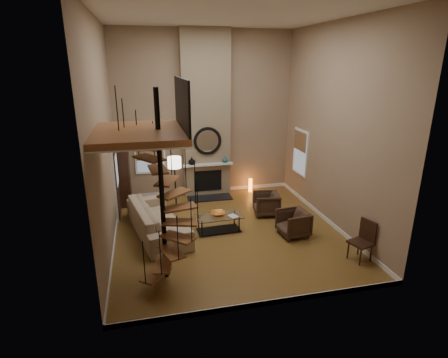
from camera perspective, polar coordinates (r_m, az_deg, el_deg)
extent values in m
cube|color=olive|center=(9.96, 0.52, -8.40)|extent=(6.00, 6.50, 0.01)
cube|color=#997F62|center=(12.21, -3.06, 10.14)|extent=(6.00, 0.02, 5.50)
cube|color=#997F62|center=(6.05, 7.82, 1.62)|extent=(6.00, 0.02, 5.50)
cube|color=#997F62|center=(8.87, -18.73, 6.14)|extent=(0.02, 6.50, 5.50)
cube|color=#997F62|center=(10.19, 17.36, 7.74)|extent=(0.02, 6.50, 5.50)
cube|color=silver|center=(8.97, 0.63, 24.84)|extent=(6.00, 6.50, 0.01)
cube|color=white|center=(12.86, -2.85, -1.82)|extent=(6.00, 0.02, 0.12)
cube|color=white|center=(7.29, 6.84, -19.07)|extent=(6.00, 0.02, 0.12)
cube|color=white|center=(9.75, -17.06, -9.47)|extent=(0.02, 6.50, 0.12)
cube|color=white|center=(10.96, 15.99, -6.20)|extent=(0.02, 6.50, 0.12)
cube|color=#897659|center=(12.03, -2.90, 10.02)|extent=(1.60, 0.38, 5.50)
cube|color=black|center=(12.26, -2.29, -3.04)|extent=(1.50, 0.60, 0.04)
cube|color=black|center=(12.34, -2.57, -0.27)|extent=(0.95, 0.02, 0.72)
cube|color=white|center=(12.09, -2.54, 2.31)|extent=(1.70, 0.18, 0.06)
torus|color=black|center=(11.95, -2.65, 6.08)|extent=(0.94, 0.10, 0.94)
cylinder|color=white|center=(11.96, -2.66, 6.08)|extent=(0.80, 0.01, 0.80)
imported|color=black|center=(12.00, -5.17, 2.90)|extent=(0.24, 0.24, 0.25)
imported|color=#175352|center=(12.21, 0.18, 3.14)|extent=(0.20, 0.20, 0.21)
cube|color=white|center=(12.23, -11.78, 4.30)|extent=(1.02, 0.04, 1.52)
cube|color=#8C9EB2|center=(12.21, -11.77, 4.28)|extent=(0.90, 0.01, 1.40)
cube|color=olive|center=(12.14, -11.83, 5.22)|extent=(0.90, 0.01, 0.98)
cube|color=white|center=(12.15, 12.12, 4.19)|extent=(0.04, 1.02, 1.52)
cube|color=#8C9EB2|center=(12.14, 12.01, 4.18)|extent=(0.01, 0.90, 1.40)
cube|color=olive|center=(12.05, 12.06, 5.96)|extent=(0.01, 0.90, 0.63)
cube|color=white|center=(11.04, -16.91, -0.60)|extent=(0.06, 1.05, 2.16)
cube|color=#331B11|center=(11.04, -16.71, -0.71)|extent=(0.05, 0.90, 2.05)
cube|color=#8C9EB2|center=(10.91, -16.76, 1.41)|extent=(0.01, 0.60, 0.90)
cube|color=#965C31|center=(6.98, -13.35, 7.16)|extent=(1.70, 2.20, 0.12)
cube|color=white|center=(6.99, -13.31, 6.56)|extent=(1.70, 2.20, 0.03)
cube|color=black|center=(6.94, -6.76, 11.90)|extent=(0.04, 2.20, 0.94)
cylinder|color=black|center=(7.29, -9.94, -1.71)|extent=(0.10, 0.10, 4.02)
cube|color=#965C31|center=(7.80, -10.77, -14.71)|extent=(0.71, 0.78, 0.04)
cylinder|color=black|center=(7.32, -12.65, -12.93)|extent=(0.02, 0.02, 0.94)
cube|color=#965C31|center=(7.61, -9.63, -13.26)|extent=(0.46, 0.77, 0.04)
cylinder|color=black|center=(7.06, -10.15, -11.52)|extent=(0.02, 0.02, 0.94)
cube|color=#965C31|center=(7.49, -8.39, -11.40)|extent=(0.55, 0.79, 0.04)
cylinder|color=black|center=(6.98, -7.40, -9.33)|extent=(0.02, 0.02, 0.94)
cube|color=#965C31|center=(7.46, -7.41, -9.23)|extent=(0.75, 0.74, 0.04)
cylinder|color=black|center=(7.06, -5.24, -6.57)|extent=(0.02, 0.02, 0.94)
cube|color=#965C31|center=(7.49, -6.94, -6.88)|extent=(0.79, 0.53, 0.04)
cylinder|color=black|center=(7.25, -4.27, -3.61)|extent=(0.02, 0.02, 0.94)
cube|color=#965C31|center=(7.54, -7.12, -4.54)|extent=(0.77, 0.48, 0.04)
cylinder|color=black|center=(7.48, -4.64, -0.79)|extent=(0.02, 0.02, 0.94)
cube|color=#965C31|center=(7.59, -7.90, -2.32)|extent=(0.77, 0.72, 0.04)
cylinder|color=black|center=(7.68, -6.17, 1.71)|extent=(0.02, 0.02, 0.94)
cube|color=#965C31|center=(7.59, -9.11, -0.30)|extent=(0.58, 0.79, 0.04)
cylinder|color=black|center=(7.79, -8.48, 3.82)|extent=(0.02, 0.02, 0.94)
cube|color=#965C31|center=(7.53, -10.53, 1.54)|extent=(0.41, 0.75, 0.04)
cylinder|color=black|center=(7.76, -11.15, 5.59)|extent=(0.02, 0.02, 0.94)
cube|color=#965C31|center=(7.40, -11.89, 3.26)|extent=(0.68, 0.79, 0.04)
cylinder|color=black|center=(7.59, -13.72, 7.14)|extent=(0.02, 0.02, 0.94)
cube|color=#965C31|center=(7.21, -12.92, 4.93)|extent=(0.80, 0.64, 0.04)
cylinder|color=black|center=(7.29, -15.72, 8.64)|extent=(0.02, 0.02, 0.94)
cube|color=#965C31|center=(6.99, -13.40, 6.67)|extent=(0.72, 0.34, 0.04)
cylinder|color=black|center=(6.93, -16.71, 10.25)|extent=(0.02, 0.02, 0.94)
cube|color=#331B11|center=(12.00, -15.83, 0.50)|extent=(0.43, 0.92, 2.05)
imported|color=tan|center=(9.92, -10.70, -6.30)|extent=(1.69, 3.04, 0.84)
imported|color=#412B1E|center=(10.97, 7.14, -3.91)|extent=(0.85, 0.83, 0.68)
imported|color=#412B1E|center=(9.83, 11.37, -6.86)|extent=(0.82, 0.81, 0.69)
cube|color=silver|center=(9.81, -0.86, -5.98)|extent=(1.31, 0.70, 0.02)
cube|color=black|center=(9.99, -0.85, -8.15)|extent=(1.20, 0.59, 0.02)
cylinder|color=black|center=(9.60, -3.53, -8.04)|extent=(0.03, 0.03, 0.47)
cylinder|color=black|center=(9.85, 2.43, -7.31)|extent=(0.03, 0.03, 0.47)
cylinder|color=black|center=(9.99, -4.09, -6.96)|extent=(0.03, 0.03, 0.47)
cylinder|color=black|center=(10.22, 1.66, -6.29)|extent=(0.03, 0.03, 0.47)
imported|color=orange|center=(9.83, -0.92, -5.56)|extent=(0.41, 0.41, 0.10)
imported|color=gray|center=(9.74, 1.35, -6.02)|extent=(0.30, 0.34, 0.03)
cylinder|color=black|center=(11.46, -7.61, -4.77)|extent=(0.37, 0.37, 0.03)
cylinder|color=black|center=(11.18, -7.77, -1.07)|extent=(0.04, 0.04, 1.60)
cylinder|color=#F2E5C6|center=(10.96, -7.94, 2.64)|extent=(0.41, 0.41, 0.33)
cylinder|color=orange|center=(12.83, 4.23, -0.99)|extent=(0.13, 0.13, 0.47)
cube|color=#331B11|center=(9.03, 20.99, -9.52)|extent=(0.58, 0.58, 0.05)
cube|color=#331B11|center=(9.07, 22.01, -7.70)|extent=(0.17, 0.44, 0.55)
cylinder|color=#331B11|center=(8.92, 20.97, -11.58)|extent=(0.05, 0.05, 0.44)
cylinder|color=#331B11|center=(9.17, 22.43, -10.89)|extent=(0.05, 0.05, 0.44)
cylinder|color=#331B11|center=(9.11, 19.21, -10.71)|extent=(0.05, 0.05, 0.44)
cylinder|color=#331B11|center=(9.36, 20.70, -10.07)|extent=(0.05, 0.05, 0.44)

